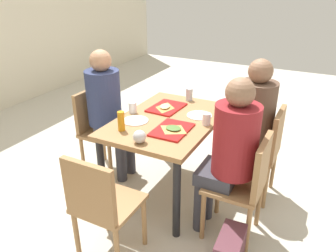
# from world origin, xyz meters

# --- Properties ---
(ground_plane) EXTENTS (10.00, 10.00, 0.02)m
(ground_plane) POSITION_xyz_m (0.00, 0.00, -0.01)
(ground_plane) COLOR beige
(main_table) EXTENTS (1.18, 0.80, 0.73)m
(main_table) POSITION_xyz_m (0.00, 0.00, 0.63)
(main_table) COLOR #9E7247
(main_table) RESTS_ON ground_plane
(chair_near_left) EXTENTS (0.40, 0.40, 0.85)m
(chair_near_left) POSITION_xyz_m (-0.29, -0.78, 0.50)
(chair_near_left) COLOR #9E7247
(chair_near_left) RESTS_ON ground_plane
(chair_near_right) EXTENTS (0.40, 0.40, 0.85)m
(chair_near_right) POSITION_xyz_m (0.29, -0.78, 0.50)
(chair_near_right) COLOR #9E7247
(chair_near_right) RESTS_ON ground_plane
(chair_far_side) EXTENTS (0.40, 0.40, 0.85)m
(chair_far_side) POSITION_xyz_m (0.00, 0.78, 0.50)
(chair_far_side) COLOR #9E7247
(chair_far_side) RESTS_ON ground_plane
(chair_left_end) EXTENTS (0.40, 0.40, 0.85)m
(chair_left_end) POSITION_xyz_m (-0.97, 0.00, 0.50)
(chair_left_end) COLOR #9E7247
(chair_left_end) RESTS_ON ground_plane
(person_in_red) EXTENTS (0.32, 0.42, 1.26)m
(person_in_red) POSITION_xyz_m (-0.29, -0.64, 0.74)
(person_in_red) COLOR #383842
(person_in_red) RESTS_ON ground_plane
(person_in_brown_jacket) EXTENTS (0.32, 0.42, 1.26)m
(person_in_brown_jacket) POSITION_xyz_m (0.29, -0.64, 0.74)
(person_in_brown_jacket) COLOR #383842
(person_in_brown_jacket) RESTS_ON ground_plane
(person_far_side) EXTENTS (0.32, 0.42, 1.26)m
(person_far_side) POSITION_xyz_m (-0.00, 0.64, 0.74)
(person_far_side) COLOR #383842
(person_far_side) RESTS_ON ground_plane
(tray_red_near) EXTENTS (0.36, 0.27, 0.02)m
(tray_red_near) POSITION_xyz_m (-0.21, -0.14, 0.73)
(tray_red_near) COLOR red
(tray_red_near) RESTS_ON main_table
(tray_red_far) EXTENTS (0.37, 0.27, 0.02)m
(tray_red_far) POSITION_xyz_m (0.21, 0.12, 0.73)
(tray_red_far) COLOR red
(tray_red_far) RESTS_ON main_table
(paper_plate_center) EXTENTS (0.22, 0.22, 0.01)m
(paper_plate_center) POSITION_xyz_m (-0.18, 0.22, 0.73)
(paper_plate_center) COLOR white
(paper_plate_center) RESTS_ON main_table
(paper_plate_near_edge) EXTENTS (0.22, 0.22, 0.01)m
(paper_plate_near_edge) POSITION_xyz_m (0.18, -0.22, 0.73)
(paper_plate_near_edge) COLOR white
(paper_plate_near_edge) RESTS_ON main_table
(pizza_slice_a) EXTENTS (0.18, 0.21, 0.02)m
(pizza_slice_a) POSITION_xyz_m (-0.21, -0.16, 0.75)
(pizza_slice_a) COLOR tan
(pizza_slice_a) RESTS_ON tray_red_near
(pizza_slice_b) EXTENTS (0.23, 0.18, 0.02)m
(pizza_slice_b) POSITION_xyz_m (0.18, 0.12, 0.75)
(pizza_slice_b) COLOR #C68C47
(pizza_slice_b) RESTS_ON tray_red_far
(plastic_cup_a) EXTENTS (0.07, 0.07, 0.10)m
(plastic_cup_a) POSITION_xyz_m (-0.03, 0.34, 0.78)
(plastic_cup_a) COLOR white
(plastic_cup_a) RESTS_ON main_table
(plastic_cup_b) EXTENTS (0.07, 0.07, 0.10)m
(plastic_cup_b) POSITION_xyz_m (0.03, -0.34, 0.78)
(plastic_cup_b) COLOR white
(plastic_cup_b) RESTS_ON main_table
(soda_can) EXTENTS (0.07, 0.07, 0.12)m
(soda_can) POSITION_xyz_m (0.50, 0.02, 0.79)
(soda_can) COLOR #B7BCC6
(soda_can) RESTS_ON main_table
(condiment_bottle) EXTENTS (0.06, 0.06, 0.16)m
(condiment_bottle) POSITION_xyz_m (-0.38, 0.22, 0.81)
(condiment_bottle) COLOR orange
(condiment_bottle) RESTS_ON main_table
(foil_bundle) EXTENTS (0.10, 0.10, 0.10)m
(foil_bundle) POSITION_xyz_m (-0.50, -0.02, 0.78)
(foil_bundle) COLOR silver
(foil_bundle) RESTS_ON main_table
(handbag) EXTENTS (0.33, 0.18, 0.28)m
(handbag) POSITION_xyz_m (-0.64, -0.80, 0.14)
(handbag) COLOR #592D38
(handbag) RESTS_ON ground_plane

